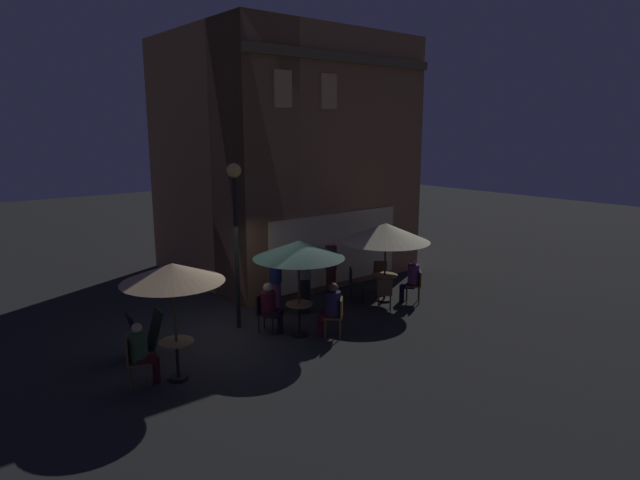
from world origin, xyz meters
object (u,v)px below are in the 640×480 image
object	(u,v)px
cafe_chair_6	(133,357)
patron_seated_3	(141,350)
cafe_table_1	(385,282)
patron_seated_2	(411,278)
cafe_chair_4	(381,274)
patio_umbrella_2	(173,273)
cafe_chair_5	(354,282)
menu_sandwich_board	(145,334)
cafe_chair_3	(416,283)
patio_umbrella_1	(386,233)
patron_seated_1	(331,306)
patron_standing_4	(331,270)
patron_standing_5	(276,281)
patron_standing_6	(304,280)
cafe_chair_2	(385,291)
cafe_table_2	(177,353)
patio_umbrella_0	(299,250)
cafe_table_0	(299,314)
cafe_chair_1	(337,313)
patron_seated_0	(270,304)
street_lamp_near_corner	(235,212)
cafe_chair_0	(264,309)

from	to	relation	value
cafe_chair_6	patron_seated_3	xyz separation A→B (m)	(0.14, -0.06, 0.13)
cafe_table_1	patron_seated_2	bearing A→B (deg)	-46.03
cafe_table_1	cafe_chair_4	bearing A→B (deg)	51.69
patio_umbrella_2	cafe_chair_5	size ratio (longest dim) A/B	2.42
menu_sandwich_board	cafe_chair_3	distance (m)	7.32
patio_umbrella_1	cafe_chair_6	xyz separation A→B (m)	(-7.29, -0.56, -1.39)
patron_seated_1	patron_standing_4	xyz separation A→B (m)	(1.76, 2.07, 0.16)
patron_standing_5	patron_standing_6	distance (m)	0.75
patron_seated_2	cafe_chair_2	bearing A→B (deg)	49.37
cafe_table_2	patio_umbrella_0	size ratio (longest dim) A/B	0.35
patron_seated_1	patron_seated_3	bearing A→B (deg)	38.95
patio_umbrella_1	patron_seated_3	bearing A→B (deg)	-175.05
patron_standing_6	cafe_chair_5	bearing A→B (deg)	-111.33
patron_seated_1	patron_standing_5	xyz separation A→B (m)	(-0.07, 2.14, 0.13)
patio_umbrella_2	patron_standing_5	distance (m)	4.30
menu_sandwich_board	cafe_chair_2	size ratio (longest dim) A/B	1.10
cafe_table_0	patio_umbrella_1	xyz separation A→B (m)	(3.38, 0.54, 1.43)
cafe_table_1	patron_seated_1	world-z (taller)	patron_seated_1
cafe_chair_1	cafe_chair_2	world-z (taller)	cafe_chair_1
patio_umbrella_0	patron_seated_0	distance (m)	1.54
cafe_chair_5	patron_standing_5	world-z (taller)	patron_standing_5
menu_sandwich_board	patron_standing_4	bearing A→B (deg)	11.01
cafe_table_0	patron_seated_3	bearing A→B (deg)	-178.73
patron_standing_4	cafe_chair_1	bearing A→B (deg)	-179.02
cafe_chair_3	cafe_chair_6	distance (m)	7.90
cafe_chair_6	street_lamp_near_corner	bearing A→B (deg)	45.34
cafe_chair_5	patron_seated_1	bearing A→B (deg)	-107.59
cafe_table_2	cafe_chair_4	xyz separation A→B (m)	(7.10, 1.54, 0.01)
cafe_table_1	cafe_table_2	distance (m)	6.61
cafe_table_0	cafe_chair_3	xyz separation A→B (m)	(3.98, -0.09, 0.04)
cafe_table_0	cafe_chair_6	bearing A→B (deg)	-179.59
cafe_chair_6	patio_umbrella_2	bearing A→B (deg)	-0.00
patron_seated_2	cafe_chair_0	bearing A→B (deg)	36.88
cafe_table_1	cafe_chair_0	bearing A→B (deg)	177.32
cafe_table_1	patron_seated_1	bearing A→B (deg)	-159.76
patio_umbrella_0	cafe_chair_0	size ratio (longest dim) A/B	2.44
cafe_chair_1	patron_seated_3	xyz separation A→B (m)	(-4.39, 0.53, 0.12)
cafe_table_2	patio_umbrella_0	bearing A→B (deg)	5.69
menu_sandwich_board	patron_seated_0	xyz separation A→B (m)	(2.82, -0.50, 0.19)
patio_umbrella_2	patron_standing_6	bearing A→B (deg)	19.58
patio_umbrella_1	patron_seated_1	distance (m)	3.28
patio_umbrella_1	patron_seated_2	bearing A→B (deg)	-46.03
cafe_chair_3	patron_standing_4	distance (m)	2.39
patron_seated_0	cafe_table_2	bearing A→B (deg)	-106.36
cafe_chair_2	patron_standing_5	size ratio (longest dim) A/B	0.52
cafe_chair_6	patron_seated_2	world-z (taller)	patron_seated_2
cafe_table_1	cafe_chair_2	xyz separation A→B (m)	(-0.60, -0.59, -0.01)
cafe_table_1	cafe_chair_5	size ratio (longest dim) A/B	0.80
menu_sandwich_board	cafe_table_0	distance (m)	3.42
patron_standing_6	patio_umbrella_0	bearing A→B (deg)	121.95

